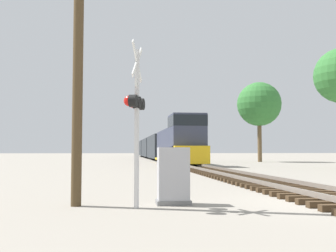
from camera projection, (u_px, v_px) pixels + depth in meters
The scene contains 5 objects.
freight_train at pixel (156, 147), 63.68m from camera, with size 2.97×66.44×4.59m.
crossing_signal_near at pixel (136, 109), 9.73m from camera, with size 0.56×1.01×4.09m.
relay_cabinet at pixel (173, 176), 10.33m from camera, with size 0.89×0.60×1.49m.
utility_pole at pixel (79, 12), 10.28m from camera, with size 1.80×0.26×9.76m.
tree_mid_background at pixel (259, 104), 49.31m from camera, with size 5.51×5.51×10.00m.
Camera 1 is at (-5.91, -10.16, 1.41)m, focal length 42.00 mm.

